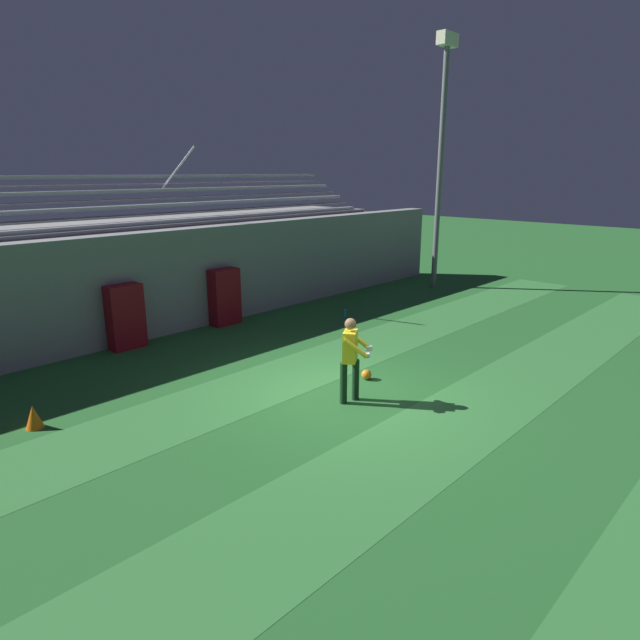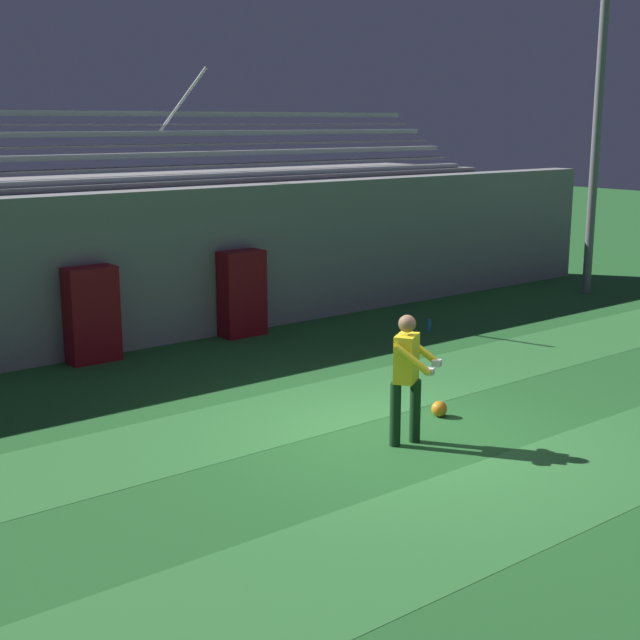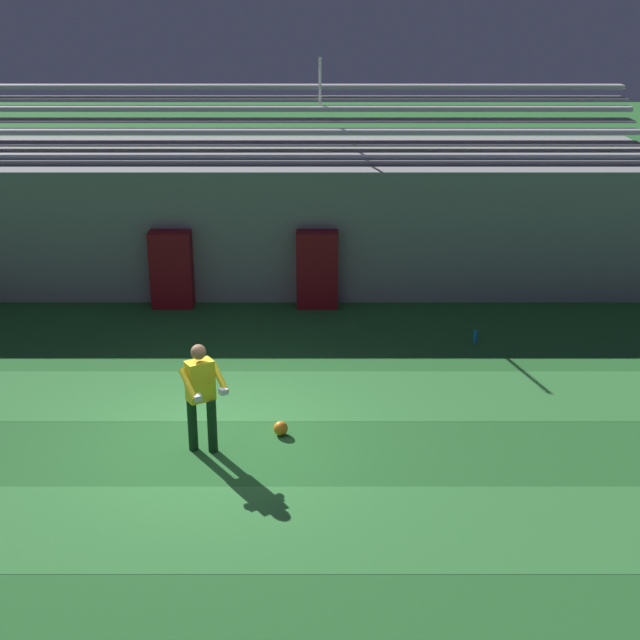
{
  "view_description": "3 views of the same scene",
  "coord_description": "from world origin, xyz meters",
  "px_view_note": "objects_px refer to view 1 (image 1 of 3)",
  "views": [
    {
      "loc": [
        -7.45,
        -6.41,
        4.3
      ],
      "look_at": [
        0.8,
        1.46,
        1.13
      ],
      "focal_mm": 30.0,
      "sensor_mm": 36.0,
      "label": 1
    },
    {
      "loc": [
        -7.62,
        -7.9,
        3.99
      ],
      "look_at": [
        -0.23,
        1.39,
        1.34
      ],
      "focal_mm": 50.0,
      "sensor_mm": 36.0,
      "label": 2
    },
    {
      "loc": [
        1.57,
        -11.71,
        6.42
      ],
      "look_at": [
        1.53,
        0.67,
        1.7
      ],
      "focal_mm": 50.0,
      "sensor_mm": 36.0,
      "label": 3
    }
  ],
  "objects_px": {
    "padding_pillar_gate_left": "(126,317)",
    "padding_pillar_gate_right": "(225,297)",
    "water_bottle": "(345,313)",
    "soccer_ball": "(366,374)",
    "floodlight_pole": "(442,135)",
    "goalkeeper": "(351,355)",
    "traffic_cone": "(34,417)"
  },
  "relations": [
    {
      "from": "water_bottle",
      "to": "soccer_ball",
      "type": "bearing_deg",
      "value": -133.76
    },
    {
      "from": "padding_pillar_gate_left",
      "to": "floodlight_pole",
      "type": "bearing_deg",
      "value": -7.37
    },
    {
      "from": "padding_pillar_gate_left",
      "to": "goalkeeper",
      "type": "height_order",
      "value": "goalkeeper"
    },
    {
      "from": "padding_pillar_gate_right",
      "to": "soccer_ball",
      "type": "relative_size",
      "value": 7.39
    },
    {
      "from": "padding_pillar_gate_left",
      "to": "goalkeeper",
      "type": "relative_size",
      "value": 0.97
    },
    {
      "from": "padding_pillar_gate_left",
      "to": "goalkeeper",
      "type": "xyz_separation_m",
      "value": [
        1.39,
        -6.18,
        0.14
      ]
    },
    {
      "from": "padding_pillar_gate_left",
      "to": "floodlight_pole",
      "type": "height_order",
      "value": "floodlight_pole"
    },
    {
      "from": "padding_pillar_gate_left",
      "to": "water_bottle",
      "type": "xyz_separation_m",
      "value": [
        6.03,
        -2.0,
        -0.69
      ]
    },
    {
      "from": "floodlight_pole",
      "to": "soccer_ball",
      "type": "distance_m",
      "value": 11.55
    },
    {
      "from": "traffic_cone",
      "to": "goalkeeper",
      "type": "bearing_deg",
      "value": -34.93
    },
    {
      "from": "padding_pillar_gate_right",
      "to": "floodlight_pole",
      "type": "xyz_separation_m",
      "value": [
        8.76,
        -1.52,
        4.74
      ]
    },
    {
      "from": "padding_pillar_gate_left",
      "to": "padding_pillar_gate_right",
      "type": "height_order",
      "value": "same"
    },
    {
      "from": "soccer_ball",
      "to": "water_bottle",
      "type": "xyz_separation_m",
      "value": [
        3.54,
        3.69,
        0.01
      ]
    },
    {
      "from": "padding_pillar_gate_right",
      "to": "goalkeeper",
      "type": "distance_m",
      "value": 6.39
    },
    {
      "from": "padding_pillar_gate_left",
      "to": "soccer_ball",
      "type": "distance_m",
      "value": 6.26
    },
    {
      "from": "traffic_cone",
      "to": "soccer_ball",
      "type": "bearing_deg",
      "value": -25.63
    },
    {
      "from": "traffic_cone",
      "to": "water_bottle",
      "type": "relative_size",
      "value": 1.75
    },
    {
      "from": "padding_pillar_gate_left",
      "to": "padding_pillar_gate_right",
      "type": "relative_size",
      "value": 1.0
    },
    {
      "from": "goalkeeper",
      "to": "water_bottle",
      "type": "height_order",
      "value": "goalkeeper"
    },
    {
      "from": "floodlight_pole",
      "to": "water_bottle",
      "type": "relative_size",
      "value": 37.13
    },
    {
      "from": "padding_pillar_gate_right",
      "to": "padding_pillar_gate_left",
      "type": "bearing_deg",
      "value": 180.0
    },
    {
      "from": "padding_pillar_gate_left",
      "to": "floodlight_pole",
      "type": "relative_size",
      "value": 0.18
    },
    {
      "from": "padding_pillar_gate_left",
      "to": "soccer_ball",
      "type": "xyz_separation_m",
      "value": [
        2.49,
        -5.69,
        -0.7
      ]
    },
    {
      "from": "padding_pillar_gate_right",
      "to": "soccer_ball",
      "type": "bearing_deg",
      "value": -95.39
    },
    {
      "from": "soccer_ball",
      "to": "water_bottle",
      "type": "bearing_deg",
      "value": 46.24
    },
    {
      "from": "padding_pillar_gate_right",
      "to": "goalkeeper",
      "type": "height_order",
      "value": "goalkeeper"
    },
    {
      "from": "padding_pillar_gate_left",
      "to": "soccer_ball",
      "type": "relative_size",
      "value": 7.39
    },
    {
      "from": "padding_pillar_gate_left",
      "to": "soccer_ball",
      "type": "height_order",
      "value": "padding_pillar_gate_left"
    },
    {
      "from": "padding_pillar_gate_left",
      "to": "padding_pillar_gate_right",
      "type": "bearing_deg",
      "value": 0.0
    },
    {
      "from": "floodlight_pole",
      "to": "soccer_ball",
      "type": "xyz_separation_m",
      "value": [
        -9.3,
        -4.17,
        -5.44
      ]
    },
    {
      "from": "floodlight_pole",
      "to": "water_bottle",
      "type": "distance_m",
      "value": 7.93
    },
    {
      "from": "floodlight_pole",
      "to": "goalkeeper",
      "type": "relative_size",
      "value": 5.34
    }
  ]
}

